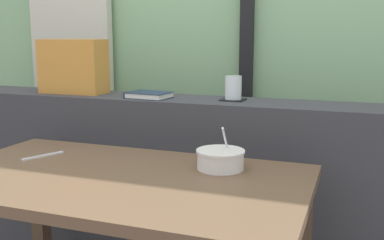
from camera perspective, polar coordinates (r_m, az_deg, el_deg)
The scene contains 10 objects.
curtain_left_panel at distance 3.04m, azimuth -14.87°, elevation 11.77°, with size 0.56×0.06×2.50m, color beige.
window_divider_post at distance 2.60m, azimuth 6.87°, elevation 13.41°, with size 0.07×0.05×2.60m, color black.
dark_console_ledge at distance 2.18m, azimuth -1.78°, elevation -8.87°, with size 2.80×0.29×0.88m, color #38383D.
breakfast_table at distance 1.59m, azimuth -9.04°, elevation -10.23°, with size 1.25×0.71×0.71m.
coaster_square at distance 2.01m, azimuth 5.12°, elevation 2.52°, with size 0.10×0.10×0.01m, color black.
juice_glass at distance 2.00m, azimuth 5.14°, elevation 3.95°, with size 0.07×0.07×0.10m.
closed_book at distance 2.09m, azimuth -5.39°, elevation 3.11°, with size 0.20×0.16×0.03m.
throw_pillow at distance 2.32m, azimuth -14.51°, elevation 6.46°, with size 0.32×0.14×0.26m, color #D18938.
soup_bowl at distance 1.60m, azimuth 3.55°, elevation -4.87°, with size 0.17×0.17×0.16m.
fork_utensil at distance 1.86m, azimuth -18.01°, elevation -4.24°, with size 0.02×0.17×0.01m, color silver.
Camera 1 is at (0.77, -1.36, 1.16)m, focal length 43.00 mm.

